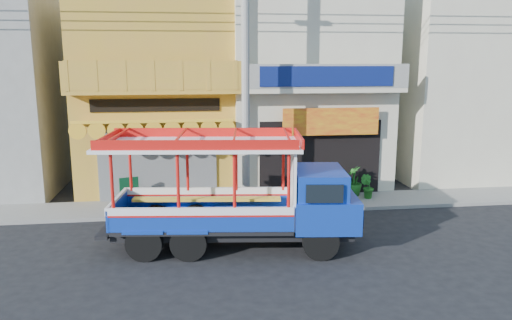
{
  "coord_description": "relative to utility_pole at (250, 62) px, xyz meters",
  "views": [
    {
      "loc": [
        -2.82,
        -12.9,
        5.13
      ],
      "look_at": [
        -0.76,
        2.5,
        1.99
      ],
      "focal_mm": 35.0,
      "sensor_mm": 36.0,
      "label": 1
    }
  ],
  "objects": [
    {
      "name": "shophouse_left",
      "position": [
        -3.15,
        4.66,
        -0.92
      ],
      "size": [
        6.0,
        7.5,
        8.24
      ],
      "color": "gold",
      "rests_on": "ground"
    },
    {
      "name": "filler_building_right",
      "position": [
        9.85,
        4.7,
        -1.23
      ],
      "size": [
        6.0,
        6.0,
        7.6
      ],
      "primitive_type": "cube",
      "color": "beige",
      "rests_on": "ground"
    },
    {
      "name": "potted_plant_b",
      "position": [
        4.42,
        0.82,
        -4.48
      ],
      "size": [
        0.61,
        0.6,
        0.87
      ],
      "primitive_type": "imported",
      "rotation": [
        0.0,
        0.0,
        2.47
      ],
      "color": "#1D611B",
      "rests_on": "sidewalk"
    },
    {
      "name": "potted_plant_c",
      "position": [
        4.03,
        1.24,
        -4.35
      ],
      "size": [
        0.75,
        0.75,
        1.12
      ],
      "primitive_type": "imported",
      "rotation": [
        0.0,
        0.0,
        4.49
      ],
      "color": "#1D611B",
      "rests_on": "sidewalk"
    },
    {
      "name": "songthaew_truck",
      "position": [
        -0.38,
        -3.17,
        -3.49
      ],
      "size": [
        7.06,
        3.0,
        3.2
      ],
      "color": "black",
      "rests_on": "ground"
    },
    {
      "name": "potted_plant_a",
      "position": [
        3.11,
        1.01,
        -4.38
      ],
      "size": [
        1.24,
        1.26,
        1.06
      ],
      "primitive_type": "imported",
      "rotation": [
        0.0,
        0.0,
        0.88
      ],
      "color": "#1D611B",
      "rests_on": "sidewalk"
    },
    {
      "name": "ground",
      "position": [
        0.85,
        -3.3,
        -5.03
      ],
      "size": [
        90.0,
        90.0,
        0.0
      ],
      "primitive_type": "plane",
      "color": "black",
      "rests_on": "ground"
    },
    {
      "name": "utility_pole",
      "position": [
        0.0,
        0.0,
        0.0
      ],
      "size": [
        28.0,
        0.26,
        9.0
      ],
      "color": "gray",
      "rests_on": "ground"
    },
    {
      "name": "shophouse_right",
      "position": [
        2.85,
        4.66,
        -0.93
      ],
      "size": [
        6.0,
        6.75,
        8.24
      ],
      "color": "beige",
      "rests_on": "ground"
    },
    {
      "name": "party_pilaster",
      "position": [
        -0.15,
        1.55,
        -1.03
      ],
      "size": [
        0.35,
        0.3,
        8.0
      ],
      "primitive_type": "cube",
      "color": "beige",
      "rests_on": "ground"
    },
    {
      "name": "sidewalk",
      "position": [
        0.85,
        0.7,
        -4.97
      ],
      "size": [
        30.0,
        2.0,
        0.12
      ],
      "primitive_type": "cube",
      "color": "slate",
      "rests_on": "ground"
    },
    {
      "name": "green_sign",
      "position": [
        -4.12,
        1.02,
        -4.49
      ],
      "size": [
        0.65,
        0.44,
        1.0
      ],
      "color": "black",
      "rests_on": "sidewalk"
    }
  ]
}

